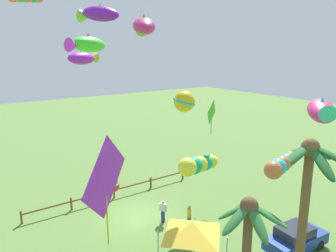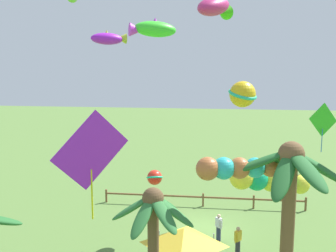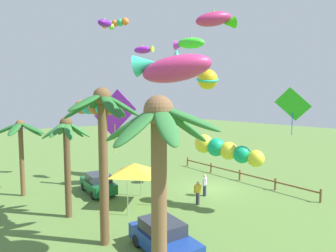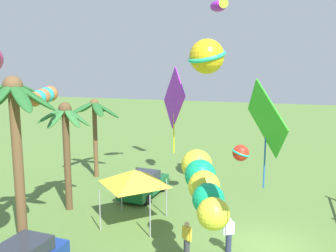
{
  "view_description": "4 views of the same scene",
  "coord_description": "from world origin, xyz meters",
  "px_view_note": "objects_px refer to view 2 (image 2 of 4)",
  "views": [
    {
      "loc": [
        10.54,
        18.58,
        11.61
      ],
      "look_at": [
        -0.32,
        3.19,
        7.2
      ],
      "focal_mm": 35.1,
      "sensor_mm": 36.0,
      "label": 1
    },
    {
      "loc": [
        -0.82,
        23.38,
        10.21
      ],
      "look_at": [
        1.58,
        3.88,
        6.94
      ],
      "focal_mm": 43.35,
      "sensor_mm": 36.0,
      "label": 2
    },
    {
      "loc": [
        -15.83,
        16.32,
        7.03
      ],
      "look_at": [
        0.02,
        4.2,
        5.25
      ],
      "focal_mm": 30.77,
      "sensor_mm": 36.0,
      "label": 3
    },
    {
      "loc": [
        -16.58,
        -0.35,
        8.27
      ],
      "look_at": [
        0.18,
        4.72,
        5.24
      ],
      "focal_mm": 40.58,
      "sensor_mm": 36.0,
      "label": 4
    }
  ],
  "objects_px": {
    "kite_fish_11": "(215,7)",
    "kite_tube_3": "(268,180)",
    "palm_tree_2": "(154,235)",
    "palm_tree_1": "(289,200)",
    "kite_fish_2": "(109,39)",
    "kite_ball_4": "(155,177)",
    "kite_tube_1": "(235,168)",
    "spectator_1": "(238,241)",
    "kite_diamond_0": "(323,121)",
    "kite_fish_8": "(152,29)",
    "spectator_0": "(219,227)",
    "kite_ball_5": "(243,94)",
    "kite_diamond_6": "(91,152)",
    "festival_tent": "(184,237)"
  },
  "relations": [
    {
      "from": "spectator_1",
      "to": "kite_diamond_0",
      "type": "height_order",
      "value": "kite_diamond_0"
    },
    {
      "from": "kite_fish_2",
      "to": "kite_diamond_6",
      "type": "height_order",
      "value": "kite_fish_2"
    },
    {
      "from": "palm_tree_2",
      "to": "kite_diamond_6",
      "type": "xyz_separation_m",
      "value": [
        3.73,
        -5.07,
        1.56
      ]
    },
    {
      "from": "palm_tree_2",
      "to": "kite_tube_3",
      "type": "relative_size",
      "value": 1.39
    },
    {
      "from": "kite_ball_5",
      "to": "kite_tube_1",
      "type": "bearing_deg",
      "value": 85.4
    },
    {
      "from": "kite_tube_3",
      "to": "spectator_1",
      "type": "bearing_deg",
      "value": 32.47
    },
    {
      "from": "festival_tent",
      "to": "kite_fish_2",
      "type": "relative_size",
      "value": 1.5
    },
    {
      "from": "palm_tree_2",
      "to": "festival_tent",
      "type": "height_order",
      "value": "palm_tree_2"
    },
    {
      "from": "palm_tree_2",
      "to": "kite_ball_4",
      "type": "xyz_separation_m",
      "value": [
        1.43,
        -9.3,
        -0.84
      ]
    },
    {
      "from": "palm_tree_1",
      "to": "kite_tube_3",
      "type": "distance_m",
      "value": 8.49
    },
    {
      "from": "kite_ball_4",
      "to": "kite_fish_11",
      "type": "height_order",
      "value": "kite_fish_11"
    },
    {
      "from": "kite_fish_11",
      "to": "festival_tent",
      "type": "bearing_deg",
      "value": 80.19
    },
    {
      "from": "spectator_0",
      "to": "kite_fish_8",
      "type": "height_order",
      "value": "kite_fish_8"
    },
    {
      "from": "kite_tube_1",
      "to": "kite_fish_11",
      "type": "distance_m",
      "value": 11.94
    },
    {
      "from": "kite_fish_2",
      "to": "kite_ball_5",
      "type": "bearing_deg",
      "value": -174.01
    },
    {
      "from": "kite_ball_4",
      "to": "kite_fish_8",
      "type": "bearing_deg",
      "value": -78.86
    },
    {
      "from": "spectator_1",
      "to": "kite_tube_1",
      "type": "relative_size",
      "value": 0.57
    },
    {
      "from": "kite_diamond_0",
      "to": "festival_tent",
      "type": "bearing_deg",
      "value": 42.28
    },
    {
      "from": "palm_tree_2",
      "to": "kite_fish_11",
      "type": "distance_m",
      "value": 13.79
    },
    {
      "from": "palm_tree_1",
      "to": "kite_ball_4",
      "type": "bearing_deg",
      "value": -57.16
    },
    {
      "from": "kite_ball_5",
      "to": "kite_diamond_0",
      "type": "bearing_deg",
      "value": -151.95
    },
    {
      "from": "palm_tree_1",
      "to": "palm_tree_2",
      "type": "relative_size",
      "value": 1.26
    },
    {
      "from": "kite_diamond_0",
      "to": "kite_tube_1",
      "type": "xyz_separation_m",
      "value": [
        5.28,
        10.26,
        -0.12
      ]
    },
    {
      "from": "kite_tube_3",
      "to": "kite_tube_1",
      "type": "bearing_deg",
      "value": 75.4
    },
    {
      "from": "kite_tube_1",
      "to": "kite_fish_2",
      "type": "bearing_deg",
      "value": -49.28
    },
    {
      "from": "festival_tent",
      "to": "kite_ball_5",
      "type": "distance_m",
      "value": 7.7
    },
    {
      "from": "kite_fish_8",
      "to": "kite_diamond_6",
      "type": "bearing_deg",
      "value": 72.67
    },
    {
      "from": "palm_tree_1",
      "to": "kite_fish_11",
      "type": "height_order",
      "value": "kite_fish_11"
    },
    {
      "from": "kite_ball_5",
      "to": "kite_diamond_6",
      "type": "relative_size",
      "value": 0.4
    },
    {
      "from": "kite_diamond_0",
      "to": "kite_diamond_6",
      "type": "xyz_separation_m",
      "value": [
        11.66,
        5.78,
        -0.78
      ]
    },
    {
      "from": "kite_fish_11",
      "to": "kite_tube_3",
      "type": "bearing_deg",
      "value": 145.09
    },
    {
      "from": "kite_fish_2",
      "to": "spectator_1",
      "type": "bearing_deg",
      "value": 179.71
    },
    {
      "from": "spectator_0",
      "to": "spectator_1",
      "type": "distance_m",
      "value": 1.91
    },
    {
      "from": "palm_tree_1",
      "to": "spectator_0",
      "type": "bearing_deg",
      "value": -76.49
    },
    {
      "from": "palm_tree_2",
      "to": "kite_fish_2",
      "type": "xyz_separation_m",
      "value": [
        3.45,
        -7.67,
        6.77
      ]
    },
    {
      "from": "spectator_1",
      "to": "kite_fish_11",
      "type": "relative_size",
      "value": 0.47
    },
    {
      "from": "palm_tree_1",
      "to": "kite_tube_1",
      "type": "xyz_separation_m",
      "value": [
        1.73,
        -0.28,
        0.94
      ]
    },
    {
      "from": "kite_diamond_0",
      "to": "kite_fish_2",
      "type": "xyz_separation_m",
      "value": [
        11.37,
        3.18,
        4.43
      ]
    },
    {
      "from": "spectator_0",
      "to": "kite_fish_2",
      "type": "relative_size",
      "value": 0.83
    },
    {
      "from": "palm_tree_1",
      "to": "palm_tree_2",
      "type": "bearing_deg",
      "value": 4.1
    },
    {
      "from": "kite_tube_1",
      "to": "kite_tube_3",
      "type": "relative_size",
      "value": 0.64
    },
    {
      "from": "kite_diamond_6",
      "to": "kite_fish_8",
      "type": "bearing_deg",
      "value": -107.33
    },
    {
      "from": "kite_ball_4",
      "to": "spectator_0",
      "type": "bearing_deg",
      "value": 179.44
    },
    {
      "from": "palm_tree_1",
      "to": "kite_fish_2",
      "type": "xyz_separation_m",
      "value": [
        7.82,
        -7.35,
        5.5
      ]
    },
    {
      "from": "festival_tent",
      "to": "kite_fish_11",
      "type": "height_order",
      "value": "kite_fish_11"
    },
    {
      "from": "spectator_1",
      "to": "kite_fish_11",
      "type": "xyz_separation_m",
      "value": [
        1.44,
        -3.02,
        12.2
      ]
    },
    {
      "from": "kite_fish_2",
      "to": "palm_tree_2",
      "type": "bearing_deg",
      "value": 114.21
    },
    {
      "from": "kite_fish_8",
      "to": "palm_tree_1",
      "type": "bearing_deg",
      "value": 119.51
    },
    {
      "from": "kite_diamond_6",
      "to": "kite_fish_8",
      "type": "distance_m",
      "value": 8.76
    },
    {
      "from": "kite_diamond_0",
      "to": "kite_ball_4",
      "type": "relative_size",
      "value": 2.56
    }
  ]
}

